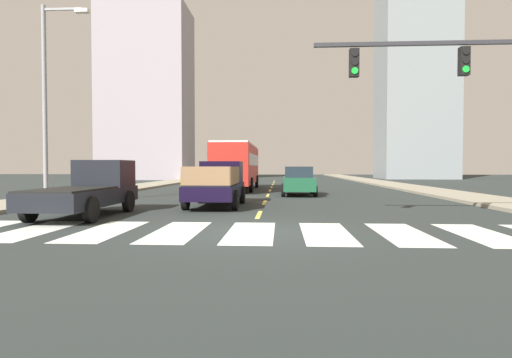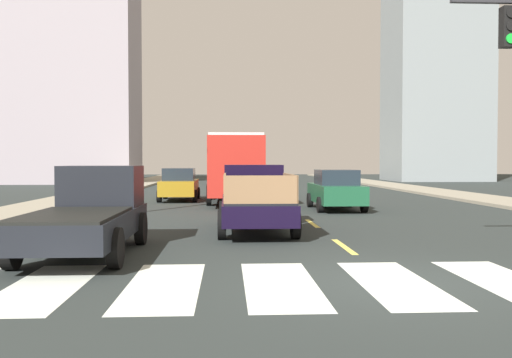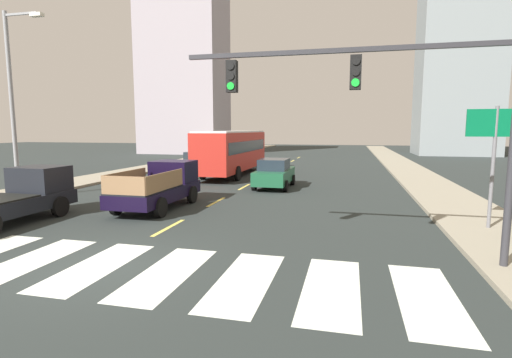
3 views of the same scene
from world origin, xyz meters
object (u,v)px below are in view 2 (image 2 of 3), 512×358
(pickup_stakebed, at_px, (255,199))
(city_bus, at_px, (235,164))
(sedan_mid, at_px, (336,190))
(pickup_dark, at_px, (90,212))
(sedan_near_right, at_px, (179,184))

(pickup_stakebed, relative_size, city_bus, 0.48)
(pickup_stakebed, distance_m, city_bus, 12.29)
(city_bus, distance_m, sedan_mid, 7.02)
(pickup_dark, relative_size, sedan_mid, 1.18)
(sedan_near_right, bearing_deg, sedan_mid, -38.05)
(pickup_dark, xyz_separation_m, city_bus, (3.53, 16.07, 1.03))
(pickup_stakebed, distance_m, pickup_dark, 5.52)
(pickup_stakebed, height_order, pickup_dark, same)
(sedan_near_right, height_order, sedan_mid, same)
(pickup_stakebed, height_order, city_bus, city_bus)
(sedan_mid, bearing_deg, pickup_stakebed, -121.33)
(pickup_dark, distance_m, city_bus, 16.48)
(sedan_mid, bearing_deg, sedan_near_right, 138.41)
(pickup_dark, height_order, sedan_near_right, pickup_dark)
(city_bus, height_order, sedan_mid, city_bus)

